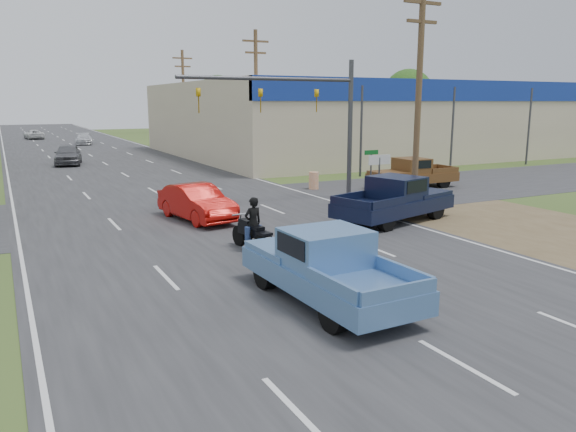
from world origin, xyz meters
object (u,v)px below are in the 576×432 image
red_convertible (197,203)px  brown_pickup (411,173)px  navy_pickup (396,199)px  rider (253,226)px  blue_pickup (325,265)px  distant_car_white (34,135)px  motorcycle (254,237)px  distant_car_grey (68,155)px  distant_car_silver (84,139)px

red_convertible → brown_pickup: 14.29m
red_convertible → navy_pickup: 8.41m
rider → brown_pickup: 16.43m
red_convertible → rider: rider is taller
navy_pickup → brown_pickup: (6.54, 7.03, -0.08)m
blue_pickup → distant_car_white: 71.62m
red_convertible → navy_pickup: bearing=-37.8°
distant_car_white → rider: bearing=85.6°
motorcycle → blue_pickup: bearing=-101.9°
rider → blue_pickup: blue_pickup is taller
red_convertible → navy_pickup: (7.42, -3.95, 0.21)m
red_convertible → motorcycle: (0.09, -5.80, -0.23)m
red_convertible → blue_pickup: size_ratio=0.81×
blue_pickup → distant_car_white: bearing=90.5°
red_convertible → distant_car_grey: (-2.43, 25.26, 0.06)m
red_convertible → distant_car_silver: size_ratio=1.02×
navy_pickup → brown_pickup: bearing=121.3°
rider → distant_car_silver: bearing=-100.1°
navy_pickup → distant_car_silver: navy_pickup is taller
distant_car_grey → distant_car_silver: size_ratio=1.06×
blue_pickup → brown_pickup: 19.91m
red_convertible → blue_pickup: blue_pickup is taller
distant_car_silver → blue_pickup: bearing=-82.8°
rider → navy_pickup: size_ratio=0.29×
motorcycle → brown_pickup: bearing=24.2°
motorcycle → distant_car_white: (-3.10, 66.45, 0.09)m
red_convertible → brown_pickup: size_ratio=0.86×
distant_car_grey → distant_car_silver: bearing=88.7°
blue_pickup → distant_car_silver: bearing=86.4°
rider → distant_car_silver: (1.61, 53.27, -0.23)m
motorcycle → brown_pickup: 16.46m
distant_car_white → navy_pickup: bearing=92.1°
motorcycle → distant_car_grey: (-2.53, 31.06, 0.29)m
red_convertible → rider: bearing=-98.9°
blue_pickup → navy_pickup: (7.64, 6.95, 0.03)m
motorcycle → blue_pickup: (-0.31, -5.11, 0.41)m
brown_pickup → motorcycle: bearing=123.8°
blue_pickup → navy_pickup: navy_pickup is taller
motorcycle → distant_car_white: 66.52m
blue_pickup → red_convertible: bearing=87.1°
motorcycle → rider: (-0.01, 0.07, 0.35)m
blue_pickup → distant_car_grey: (-2.21, 36.17, -0.12)m
motorcycle → rider: rider is taller
rider → navy_pickup: navy_pickup is taller
distant_car_white → red_convertible: bearing=85.7°
distant_car_silver → distant_car_white: bearing=118.8°
brown_pickup → red_convertible: bearing=103.6°
blue_pickup → navy_pickup: 10.33m
motorcycle → rider: size_ratio=1.33×
brown_pickup → rider: bearing=123.6°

